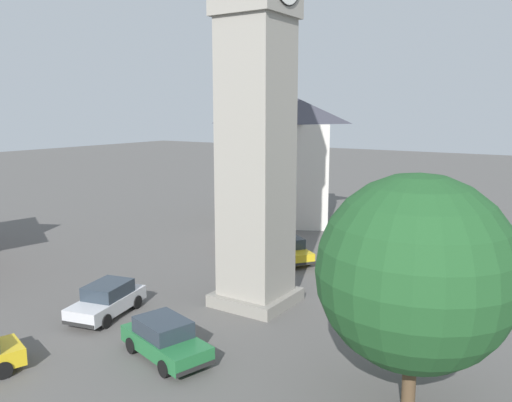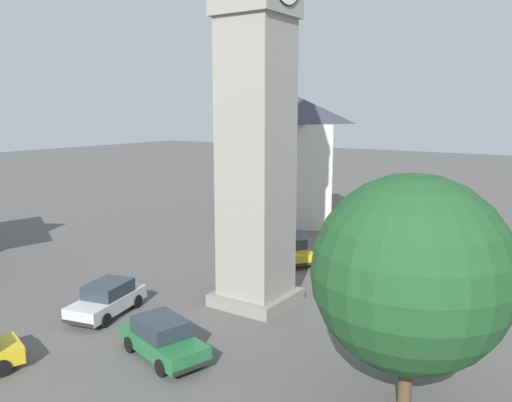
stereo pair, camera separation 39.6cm
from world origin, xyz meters
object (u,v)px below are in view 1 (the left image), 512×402
at_px(car_silver_kerb, 165,339).
at_px(car_red_corner, 246,232).
at_px(car_black_far, 422,262).
at_px(pedestrian, 223,240).
at_px(car_blue_kerb, 288,249).
at_px(clock_tower, 256,5).
at_px(building_shop_left, 281,156).
at_px(tree, 415,272).
at_px(car_green_alley, 107,300).

relative_size(car_silver_kerb, car_red_corner, 1.00).
relative_size(car_black_far, pedestrian, 2.63).
bearing_deg(car_blue_kerb, car_black_far, -77.01).
height_order(car_red_corner, pedestrian, pedestrian).
distance_m(clock_tower, building_shop_left, 20.85).
bearing_deg(tree, car_blue_kerb, 43.08).
height_order(clock_tower, building_shop_left, clock_tower).
bearing_deg(car_silver_kerb, car_red_corner, 24.40).
bearing_deg(car_silver_kerb, clock_tower, 1.98).
relative_size(car_black_far, tree, 0.58).
bearing_deg(car_blue_kerb, building_shop_left, 33.10).
distance_m(clock_tower, car_blue_kerb, 15.36).
xyz_separation_m(car_red_corner, pedestrian, (-3.71, -0.76, 0.25)).
bearing_deg(car_black_far, pedestrian, 104.29).
relative_size(clock_tower, car_green_alley, 5.46).
xyz_separation_m(clock_tower, building_shop_left, (16.96, 8.64, -8.51)).
height_order(car_silver_kerb, car_red_corner, same).
xyz_separation_m(clock_tower, car_silver_kerb, (-6.76, -0.23, -13.35)).
height_order(clock_tower, car_green_alley, clock_tower).
bearing_deg(tree, car_black_far, 14.04).
bearing_deg(car_blue_kerb, car_green_alley, 168.00).
xyz_separation_m(tree, building_shop_left, (21.95, 17.78, 1.08)).
xyz_separation_m(car_blue_kerb, tree, (-12.23, -11.44, 3.77)).
height_order(car_blue_kerb, building_shop_left, building_shop_left).
height_order(clock_tower, car_red_corner, clock_tower).
height_order(car_red_corner, car_black_far, same).
distance_m(tree, building_shop_left, 28.27).
relative_size(car_silver_kerb, car_black_far, 0.99).
distance_m(car_silver_kerb, tree, 9.82).
xyz_separation_m(car_red_corner, tree, (-14.69, -16.36, 3.77)).
bearing_deg(clock_tower, car_blue_kerb, 17.65).
bearing_deg(pedestrian, car_silver_kerb, -152.26).
bearing_deg(car_green_alley, tree, -89.48).
bearing_deg(tree, car_silver_kerb, 101.27).
relative_size(clock_tower, pedestrian, 14.23).
distance_m(car_red_corner, car_black_far, 12.87).
height_order(car_green_alley, tree, tree).
bearing_deg(car_black_far, car_green_alley, 143.36).
relative_size(car_silver_kerb, tree, 0.58).
distance_m(car_silver_kerb, building_shop_left, 25.79).
distance_m(clock_tower, car_black_far, 17.09).
bearing_deg(car_blue_kerb, pedestrian, 106.70).
xyz_separation_m(car_silver_kerb, pedestrian, (12.75, 6.71, 0.25)).
xyz_separation_m(car_silver_kerb, car_black_far, (15.83, -5.38, 0.00)).
xyz_separation_m(pedestrian, tree, (-10.98, -15.60, 3.52)).
distance_m(car_silver_kerb, pedestrian, 14.41).
bearing_deg(pedestrian, clock_tower, -132.77).
relative_size(pedestrian, tree, 0.22).
bearing_deg(building_shop_left, car_blue_kerb, -146.90).
bearing_deg(clock_tower, building_shop_left, 27.00).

